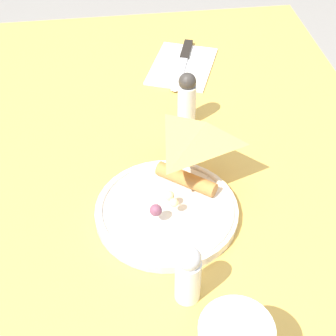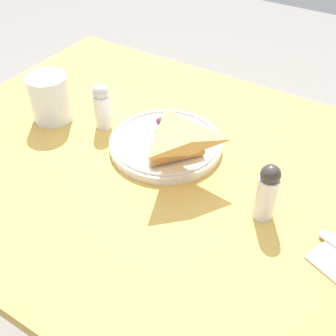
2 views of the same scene
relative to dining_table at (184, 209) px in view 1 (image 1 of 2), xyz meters
The scene contains 6 objects.
dining_table is the anchor object (origin of this frame).
plate_pizza 0.17m from the dining_table, 23.35° to the right, with size 0.23×0.23×0.05m.
napkin_folded 0.34m from the dining_table, behind, with size 0.21×0.19×0.00m.
butter_knife 0.36m from the dining_table, behind, with size 0.20×0.08×0.01m.
salt_shaker 0.31m from the dining_table, ahead, with size 0.04×0.04×0.10m.
pepper_shaker 0.21m from the dining_table, behind, with size 0.03×0.03×0.11m.
Camera 1 is at (0.65, -0.12, 1.36)m, focal length 55.00 mm.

